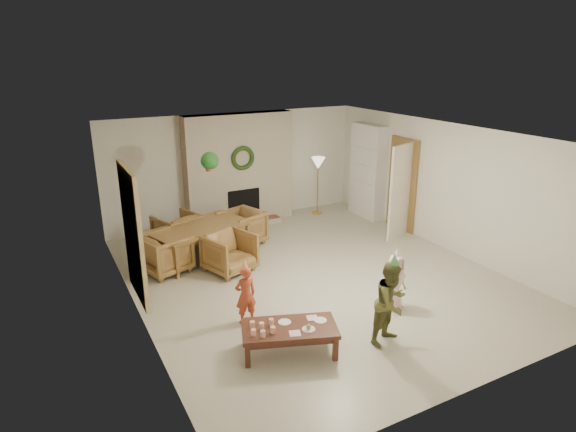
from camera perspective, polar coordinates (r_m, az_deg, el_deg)
floor at (r=8.66m, az=3.02°, el=-7.05°), size 7.00×7.00×0.00m
ceiling at (r=7.90m, az=3.33°, el=9.51°), size 7.00×7.00×0.00m
wall_back at (r=11.23m, az=-6.14°, el=5.68°), size 7.00×0.00×7.00m
wall_front at (r=5.73m, az=21.79°, el=-8.71°), size 7.00×0.00×7.00m
wall_left at (r=7.19m, az=-17.77°, el=-2.64°), size 0.00×7.00×7.00m
wall_right at (r=10.03m, az=18.03°, el=3.28°), size 0.00×7.00×7.00m
fireplace_mass at (r=11.05m, az=-5.75°, el=5.48°), size 2.50×0.40×2.50m
fireplace_hearth at (r=11.07m, az=-4.85°, el=-0.89°), size 1.60×0.30×0.12m
fireplace_firebox at (r=11.10m, az=-5.26°, el=1.27°), size 0.75×0.12×0.75m
fireplace_wreath at (r=10.77m, az=-5.33°, el=6.79°), size 0.54×0.10×0.54m
floor_lamp_base at (r=11.96m, az=3.45°, el=0.41°), size 0.26×0.26×0.03m
floor_lamp_post at (r=11.77m, az=3.51°, el=3.35°), size 0.03×0.03×1.25m
floor_lamp_shade at (r=11.63m, az=3.56°, el=6.22°), size 0.33×0.33×0.28m
bookshelf_carcass at (r=11.62m, az=9.32°, el=5.22°), size 0.30×1.00×2.20m
bookshelf_shelf_a at (r=11.77m, az=9.08°, el=2.14°), size 0.30×0.92×0.03m
bookshelf_shelf_b at (r=11.67m, az=9.18°, el=4.02°), size 0.30×0.92×0.03m
bookshelf_shelf_c at (r=11.58m, az=9.28°, el=5.94°), size 0.30×0.92×0.03m
bookshelf_shelf_d at (r=11.50m, az=9.39°, el=7.88°), size 0.30×0.92×0.03m
books_row_lower at (r=11.61m, az=9.48°, el=2.60°), size 0.20×0.40×0.24m
books_row_mid at (r=11.66m, az=8.99°, el=4.73°), size 0.20×0.44×0.24m
books_row_upper at (r=11.46m, az=9.54°, el=6.46°), size 0.20×0.36×0.22m
door_frame at (r=10.89m, az=13.29°, el=3.63°), size 0.05×0.86×2.04m
door_leaf at (r=10.38m, az=13.06°, el=2.79°), size 0.77×0.32×2.00m
curtain_panel at (r=7.39m, az=-17.77°, el=-2.08°), size 0.06×1.20×2.00m
dining_table at (r=9.37m, az=-10.08°, el=-3.11°), size 2.08×1.56×0.65m
dining_chair_near at (r=8.76m, az=-6.88°, el=-4.28°), size 0.98×0.99×0.72m
dining_chair_far at (r=9.98m, az=-12.90°, el=-1.71°), size 0.98×0.99×0.72m
dining_chair_left at (r=8.94m, az=-14.24°, el=-4.27°), size 0.99×0.98×0.72m
dining_chair_right at (r=9.94m, az=-5.44°, el=-1.38°), size 0.99×0.98×0.72m
hanging_plant_cord at (r=8.76m, az=-9.28°, el=7.88°), size 0.01×0.01×0.70m
hanging_plant_pot at (r=8.83m, az=-9.16°, el=5.65°), size 0.16×0.16×0.12m
hanging_plant_foliage at (r=8.81m, az=-9.20°, el=6.41°), size 0.32×0.32×0.32m
coffee_table_top at (r=6.47m, az=0.16°, el=-13.09°), size 1.37×1.01×0.06m
coffee_table_apron at (r=6.50m, az=0.16°, el=-13.58°), size 1.25×0.89×0.08m
coffee_leg_fl at (r=6.32m, az=-4.76°, el=-16.06°), size 0.09×0.09×0.32m
coffee_leg_fr at (r=6.45m, az=5.60°, el=-15.28°), size 0.09×0.09×0.32m
coffee_leg_bl at (r=6.74m, az=-5.01°, el=-13.63°), size 0.09×0.09×0.32m
coffee_leg_br at (r=6.86m, az=4.63°, el=-12.96°), size 0.09×0.09×0.32m
cup_a at (r=6.27m, az=-4.09°, el=-13.49°), size 0.09×0.09×0.09m
cup_b at (r=6.43m, az=-4.20°, el=-12.59°), size 0.09×0.09×0.09m
cup_c at (r=6.23m, az=-2.98°, el=-13.66°), size 0.09×0.09×0.09m
cup_d at (r=6.40m, az=-3.13°, el=-12.75°), size 0.09×0.09×0.09m
cup_e at (r=6.31m, az=-1.80°, el=-13.22°), size 0.09×0.09×0.09m
cup_f at (r=6.47m, az=-1.98°, el=-12.33°), size 0.09×0.09×0.09m
plate_a at (r=6.54m, az=-0.40°, el=-12.35°), size 0.22×0.22×0.01m
plate_b at (r=6.40m, az=2.44°, el=-13.12°), size 0.22×0.22×0.01m
plate_c at (r=6.59m, az=3.81°, el=-12.12°), size 0.22×0.22×0.01m
food_scoop at (r=6.38m, az=2.45°, el=-12.84°), size 0.09×0.09×0.07m
napkin_left at (r=6.31m, az=0.82°, el=-13.62°), size 0.18×0.18×0.01m
napkin_right at (r=6.64m, az=2.86°, el=-11.87°), size 0.18×0.18×0.01m
child_red at (r=7.10m, az=-5.01°, el=-9.23°), size 0.32×0.21×0.88m
party_hat_red at (r=6.88m, az=-5.12°, el=-5.70°), size 0.16×0.16×0.17m
child_plaid at (r=6.73m, az=12.03°, el=-9.93°), size 0.66×0.58×1.16m
party_hat_plaid at (r=6.46m, az=12.40°, el=-5.07°), size 0.15×0.15×0.19m
child_pink at (r=7.61m, az=12.43°, el=-7.60°), size 0.49×0.37×0.89m
party_hat_pink at (r=7.41m, az=12.68°, el=-4.27°), size 0.12×0.12×0.16m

